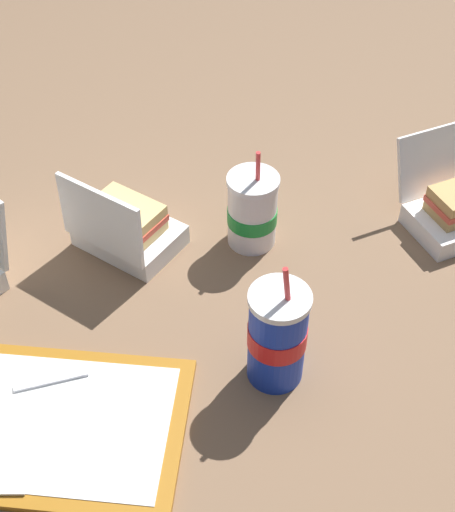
% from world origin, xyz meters
% --- Properties ---
extents(ground_plane, '(3.20, 3.20, 0.00)m').
position_xyz_m(ground_plane, '(0.00, 0.00, 0.00)').
color(ground_plane, brown).
extents(food_tray, '(0.41, 0.32, 0.01)m').
position_xyz_m(food_tray, '(-0.24, -0.24, 0.01)').
color(food_tray, '#A56619').
rests_on(food_tray, ground_plane).
extents(plastic_fork, '(0.11, 0.04, 0.00)m').
position_xyz_m(plastic_fork, '(-0.25, -0.17, 0.02)').
color(plastic_fork, white).
rests_on(plastic_fork, food_tray).
extents(clamshell_sandwich_center, '(0.22, 0.21, 0.17)m').
position_xyz_m(clamshell_sandwich_center, '(-0.15, 0.13, 0.04)').
color(clamshell_sandwich_center, white).
rests_on(clamshell_sandwich_center, ground_plane).
extents(soda_cup_back, '(0.09, 0.09, 0.20)m').
position_xyz_m(soda_cup_back, '(0.08, 0.13, 0.07)').
color(soda_cup_back, white).
rests_on(soda_cup_back, ground_plane).
extents(soda_cup_corner, '(0.09, 0.09, 0.23)m').
position_xyz_m(soda_cup_corner, '(0.09, -0.16, 0.09)').
color(soda_cup_corner, '#1938B7').
rests_on(soda_cup_corner, ground_plane).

